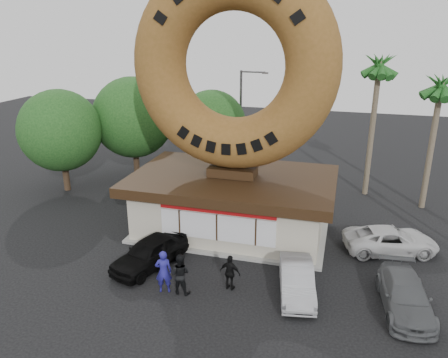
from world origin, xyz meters
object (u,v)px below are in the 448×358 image
car_black (150,253)px  street_lamp (242,117)px  car_grey (405,296)px  person_left (164,271)px  donut_shop (232,201)px  car_silver (297,280)px  person_right (230,273)px  person_center (180,274)px  giant_donut (233,66)px  car_white (390,240)px

car_black → street_lamp: bearing=106.2°
car_grey → person_left: bearing=-177.4°
donut_shop → car_black: (-2.83, -4.99, -1.03)m
car_black → car_grey: bearing=18.4°
car_silver → street_lamp: bearing=101.4°
person_left → person_right: person_left is taller
street_lamp → person_right: 16.60m
car_silver → car_grey: car_silver is taller
street_lamp → car_black: (-0.97, -15.01, -3.75)m
person_left → person_right: 2.93m
person_left → person_center: bearing=170.0°
car_black → car_silver: car_black is taller
giant_donut → car_black: bearing=-119.4°
donut_shop → street_lamp: (-1.86, 10.02, 2.72)m
giant_donut → car_silver: size_ratio=2.67×
person_left → car_grey: person_left is taller
car_white → person_left: bearing=108.0°
person_right → donut_shop: bearing=-66.1°
car_silver → car_white: 6.59m
car_black → car_silver: (7.15, -0.34, -0.07)m
giant_donut → car_grey: bearing=-31.2°
donut_shop → person_left: bearing=-101.0°
street_lamp → person_left: size_ratio=3.99×
person_center → car_silver: 5.11m
person_right → car_grey: size_ratio=0.37×
street_lamp → car_white: street_lamp is taller
giant_donut → person_center: (-0.59, -6.70, -8.25)m
giant_donut → person_right: size_ratio=6.47×
street_lamp → person_center: size_ratio=4.27×
person_left → person_right: bearing=-179.6°
donut_shop → giant_donut: bearing=90.0°
giant_donut → car_grey: 13.34m
car_white → street_lamp: bearing=29.9°
person_right → car_grey: bearing=-165.8°
giant_donut → car_white: size_ratio=2.27×
giant_donut → street_lamp: bearing=100.5°
giant_donut → car_silver: giant_donut is taller
person_center → person_right: 2.21m
person_center → car_black: size_ratio=0.43×
person_right → person_center: bearing=32.7°
street_lamp → car_grey: bearing=-55.2°
giant_donut → car_black: giant_donut is taller
car_silver → car_grey: size_ratio=0.89×
donut_shop → person_left: 6.97m
giant_donut → person_right: (1.44, -5.85, -8.36)m
person_left → person_center: (0.73, 0.11, -0.06)m
giant_donut → street_lamp: 11.21m
person_center → donut_shop: bearing=-92.9°
giant_donut → person_left: size_ratio=5.38×
giant_donut → donut_shop: bearing=-90.0°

